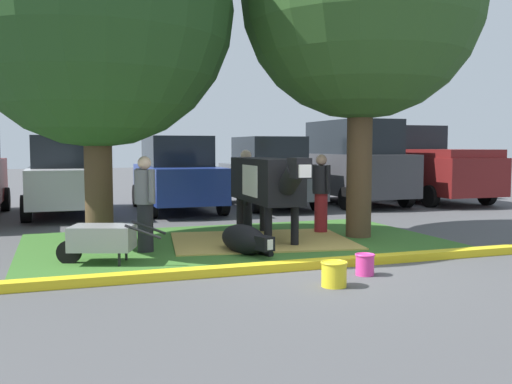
{
  "coord_description": "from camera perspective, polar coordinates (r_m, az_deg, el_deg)",
  "views": [
    {
      "loc": [
        -3.53,
        -7.63,
        1.75
      ],
      "look_at": [
        -0.05,
        2.39,
        0.9
      ],
      "focal_mm": 40.04,
      "sensor_mm": 36.0,
      "label": 1
    }
  ],
  "objects": [
    {
      "name": "ground_plane",
      "position": [
        8.58,
        5.59,
        -7.21
      ],
      "size": [
        80.0,
        80.0,
        0.0
      ],
      "primitive_type": "plane",
      "color": "#4C4C4F"
    },
    {
      "name": "pickup_truck_maroon",
      "position": [
        19.15,
        16.25,
        2.5
      ],
      "size": [
        2.24,
        5.41,
        2.42
      ],
      "color": "maroon",
      "rests_on": "ground"
    },
    {
      "name": "wheelbarrow",
      "position": [
        8.79,
        -15.25,
        -4.51
      ],
      "size": [
        1.6,
        0.96,
        0.63
      ],
      "color": "gray",
      "rests_on": "ground"
    },
    {
      "name": "suv_dark_grey",
      "position": [
        17.62,
        9.56,
        2.96
      ],
      "size": [
        2.14,
        4.61,
        2.52
      ],
      "color": "#3D3D42",
      "rests_on": "ground"
    },
    {
      "name": "bucket_yellow",
      "position": [
        7.26,
        7.8,
        -8.07
      ],
      "size": [
        0.34,
        0.34,
        0.32
      ],
      "color": "yellow",
      "rests_on": "ground"
    },
    {
      "name": "shade_tree_left",
      "position": [
        10.59,
        -15.8,
        17.17
      ],
      "size": [
        4.76,
        4.76,
        6.48
      ],
      "color": "#4C3823",
      "rests_on": "ground"
    },
    {
      "name": "cow_holstein",
      "position": [
        10.48,
        1.15,
        1.11
      ],
      "size": [
        0.75,
        3.14,
        1.57
      ],
      "color": "black",
      "rests_on": "ground"
    },
    {
      "name": "person_visitor_far",
      "position": [
        11.97,
        -1.01,
        0.52
      ],
      "size": [
        0.5,
        0.34,
        1.68
      ],
      "color": "black",
      "rests_on": "ground"
    },
    {
      "name": "bucket_pink",
      "position": [
        7.95,
        10.82,
        -7.08
      ],
      "size": [
        0.27,
        0.27,
        0.29
      ],
      "color": "#EA3893",
      "rests_on": "ground"
    },
    {
      "name": "sedan_red",
      "position": [
        16.53,
        1.24,
        1.93
      ],
      "size": [
        2.04,
        4.41,
        2.02
      ],
      "color": "#4C5156",
      "rests_on": "ground"
    },
    {
      "name": "hay_bedding",
      "position": [
        10.46,
        0.54,
        -4.91
      ],
      "size": [
        3.53,
        2.86,
        0.04
      ],
      "primitive_type": "cube",
      "rotation": [
        0.0,
        0.0,
        -0.15
      ],
      "color": "tan",
      "rests_on": "ground"
    },
    {
      "name": "person_visitor_near",
      "position": [
        11.45,
        6.52,
        0.05
      ],
      "size": [
        0.34,
        0.52,
        1.59
      ],
      "color": "maroon",
      "rests_on": "ground"
    },
    {
      "name": "grass_island",
      "position": [
        10.4,
        -1.84,
        -5.05
      ],
      "size": [
        7.48,
        4.51,
        0.02
      ],
      "primitive_type": "cube",
      "color": "#386B28",
      "rests_on": "ground"
    },
    {
      "name": "calf_lying",
      "position": [
        9.28,
        -1.14,
        -4.79
      ],
      "size": [
        0.75,
        1.33,
        0.48
      ],
      "color": "black",
      "rests_on": "ground"
    },
    {
      "name": "sedan_blue",
      "position": [
        15.61,
        -7.91,
        1.73
      ],
      "size": [
        2.04,
        4.41,
        2.02
      ],
      "color": "navy",
      "rests_on": "ground"
    },
    {
      "name": "sedan_silver",
      "position": [
        15.47,
        -18.46,
        1.51
      ],
      "size": [
        2.04,
        4.41,
        2.02
      ],
      "color": "silver",
      "rests_on": "ground"
    },
    {
      "name": "person_handler",
      "position": [
        9.51,
        -11.03,
        -0.92
      ],
      "size": [
        0.34,
        0.5,
        1.59
      ],
      "color": "black",
      "rests_on": "ground"
    },
    {
      "name": "curb_yellow",
      "position": [
        8.16,
        3.23,
        -7.38
      ],
      "size": [
        8.68,
        0.24,
        0.12
      ],
      "primitive_type": "cube",
      "color": "yellow",
      "rests_on": "ground"
    }
  ]
}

